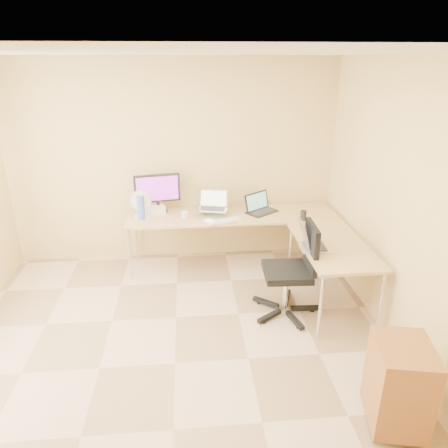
{
  "coord_description": "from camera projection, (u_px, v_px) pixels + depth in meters",
  "views": [
    {
      "loc": [
        0.16,
        -3.01,
        2.58
      ],
      "look_at": [
        0.55,
        1.1,
        0.9
      ],
      "focal_mm": 33.06,
      "sensor_mm": 36.0,
      "label": 1
    }
  ],
  "objects": [
    {
      "name": "floor",
      "position": [
        175.0,
        363.0,
        3.73
      ],
      "size": [
        4.5,
        4.5,
        0.0
      ],
      "primitive_type": "plane",
      "color": "#CCAE91",
      "rests_on": "ground"
    },
    {
      "name": "ceiling",
      "position": [
        158.0,
        53.0,
        2.76
      ],
      "size": [
        4.5,
        4.5,
        0.0
      ],
      "primitive_type": "plane",
      "rotation": [
        3.14,
        0.0,
        0.0
      ],
      "color": "white",
      "rests_on": "ground"
    },
    {
      "name": "wall_back",
      "position": [
        173.0,
        164.0,
        5.32
      ],
      "size": [
        4.5,
        0.0,
        4.5
      ],
      "primitive_type": "plane",
      "rotation": [
        1.57,
        0.0,
        0.0
      ],
      "color": "#DBBB82",
      "rests_on": "ground"
    },
    {
      "name": "wall_right",
      "position": [
        422.0,
        222.0,
        3.43
      ],
      "size": [
        0.0,
        4.5,
        4.5
      ],
      "primitive_type": "plane",
      "rotation": [
        1.57,
        0.0,
        -1.57
      ],
      "color": "#DBBB82",
      "rests_on": "ground"
    },
    {
      "name": "desk_main",
      "position": [
        232.0,
        240.0,
        5.37
      ],
      "size": [
        2.65,
        0.7,
        0.73
      ],
      "primitive_type": "cube",
      "color": "tan",
      "rests_on": "ground"
    },
    {
      "name": "desk_return",
      "position": [
        330.0,
        274.0,
        4.53
      ],
      "size": [
        0.7,
        1.3,
        0.73
      ],
      "primitive_type": "cube",
      "color": "tan",
      "rests_on": "ground"
    },
    {
      "name": "monitor",
      "position": [
        158.0,
        193.0,
        5.23
      ],
      "size": [
        0.6,
        0.28,
        0.49
      ],
      "primitive_type": "cube",
      "rotation": [
        0.0,
        0.0,
        0.17
      ],
      "color": "black",
      "rests_on": "desk_main"
    },
    {
      "name": "book_stack",
      "position": [
        214.0,
        208.0,
        5.35
      ],
      "size": [
        0.28,
        0.36,
        0.06
      ],
      "primitive_type": "cube",
      "rotation": [
        0.0,
        0.0,
        -0.09
      ],
      "color": "#28705D",
      "rests_on": "desk_main"
    },
    {
      "name": "laptop_center",
      "position": [
        212.0,
        201.0,
        5.15
      ],
      "size": [
        0.43,
        0.36,
        0.24
      ],
      "primitive_type": "cube",
      "rotation": [
        0.0,
        0.0,
        -0.24
      ],
      "color": "beige",
      "rests_on": "desk_main"
    },
    {
      "name": "laptop_black",
      "position": [
        262.0,
        203.0,
        5.24
      ],
      "size": [
        0.48,
        0.46,
        0.25
      ],
      "primitive_type": "cube",
      "rotation": [
        0.0,
        0.0,
        0.63
      ],
      "color": "black",
      "rests_on": "desk_main"
    },
    {
      "name": "keyboard",
      "position": [
        224.0,
        221.0,
        4.98
      ],
      "size": [
        0.45,
        0.27,
        0.02
      ],
      "primitive_type": "cube",
      "rotation": [
        0.0,
        0.0,
        0.36
      ],
      "color": "white",
      "rests_on": "desk_main"
    },
    {
      "name": "mouse",
      "position": [
        230.0,
        221.0,
        4.94
      ],
      "size": [
        0.12,
        0.09,
        0.04
      ],
      "primitive_type": "ellipsoid",
      "rotation": [
        0.0,
        0.0,
        -0.21
      ],
      "color": "silver",
      "rests_on": "desk_main"
    },
    {
      "name": "mug",
      "position": [
        184.0,
        215.0,
        5.06
      ],
      "size": [
        0.1,
        0.1,
        0.09
      ],
      "primitive_type": "imported",
      "rotation": [
        0.0,
        0.0,
        -0.11
      ],
      "color": "white",
      "rests_on": "desk_main"
    },
    {
      "name": "cd_stack",
      "position": [
        210.0,
        222.0,
        4.92
      ],
      "size": [
        0.16,
        0.16,
        0.03
      ],
      "primitive_type": "cylinder",
      "rotation": [
        0.0,
        0.0,
        -0.21
      ],
      "color": "silver",
      "rests_on": "desk_main"
    },
    {
      "name": "water_bottle",
      "position": [
        141.0,
        207.0,
        5.01
      ],
      "size": [
        0.1,
        0.1,
        0.3
      ],
      "primitive_type": "cylinder",
      "rotation": [
        0.0,
        0.0,
        0.2
      ],
      "color": "#486ED3",
      "rests_on": "desk_main"
    },
    {
      "name": "papers",
      "position": [
        143.0,
        215.0,
        5.18
      ],
      "size": [
        0.23,
        0.32,
        0.01
      ],
      "primitive_type": "cube",
      "rotation": [
        0.0,
        0.0,
        -0.06
      ],
      "color": "silver",
      "rests_on": "desk_main"
    },
    {
      "name": "white_box",
      "position": [
        155.0,
        210.0,
        5.24
      ],
      "size": [
        0.27,
        0.22,
        0.09
      ],
      "primitive_type": "cube",
      "rotation": [
        0.0,
        0.0,
        0.2
      ],
      "color": "white",
      "rests_on": "desk_main"
    },
    {
      "name": "desk_fan",
      "position": [
        142.0,
        205.0,
        5.08
      ],
      "size": [
        0.27,
        0.27,
        0.32
      ],
      "primitive_type": "cylinder",
      "rotation": [
        0.0,
        0.0,
        -0.08
      ],
      "color": "silver",
      "rests_on": "desk_main"
    },
    {
      "name": "black_cup",
      "position": [
        303.0,
        215.0,
        5.0
      ],
      "size": [
        0.09,
        0.09,
        0.12
      ],
      "primitive_type": "cylinder",
      "rotation": [
        0.0,
        0.0,
        -0.39
      ],
      "color": "black",
      "rests_on": "desk_main"
    },
    {
      "name": "laptop_return",
      "position": [
        315.0,
        237.0,
        4.25
      ],
      "size": [
        0.39,
        0.32,
        0.25
      ],
      "primitive_type": "cube",
      "rotation": [
        0.0,
        0.0,
        1.51
      ],
      "color": "silver",
      "rests_on": "desk_return"
    },
    {
      "name": "office_chair",
      "position": [
        287.0,
        271.0,
        4.3
      ],
      "size": [
        0.65,
        0.65,
        1.03
      ],
      "primitive_type": "cube",
      "rotation": [
        0.0,
        0.0,
        -0.04
      ],
      "color": "black",
      "rests_on": "ground"
    },
    {
      "name": "cabinet",
      "position": [
        399.0,
        384.0,
        3.01
      ],
      "size": [
        0.48,
        0.55,
        0.66
      ],
      "primitive_type": "cube",
      "rotation": [
        0.0,
        0.0,
        -0.2
      ],
      "color": "olive",
      "rests_on": "ground"
    }
  ]
}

